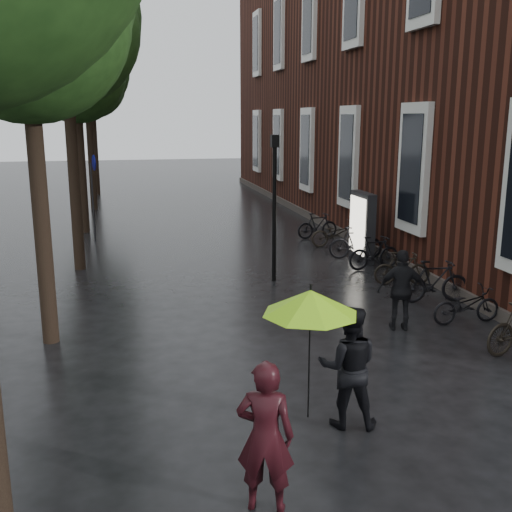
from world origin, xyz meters
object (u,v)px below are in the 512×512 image
object	(u,v)px
ad_lightbox	(362,226)
person_black	(348,367)
parked_bicycles	(388,260)
pedestrian_walking	(402,290)
person_burgundy	(265,437)
lamp_post	(274,194)

from	to	relation	value
ad_lightbox	person_black	bearing A→B (deg)	-112.91
parked_bicycles	ad_lightbox	size ratio (longest dim) A/B	5.67
parked_bicycles	ad_lightbox	bearing A→B (deg)	88.71
person_black	parked_bicycles	xyz separation A→B (m)	(4.13, 7.60, -0.42)
person_black	ad_lightbox	distance (m)	10.55
pedestrian_walking	ad_lightbox	distance (m)	6.32
person_burgundy	lamp_post	distance (m)	9.95
person_black	parked_bicycles	distance (m)	8.66
person_burgundy	ad_lightbox	size ratio (longest dim) A/B	0.85
pedestrian_walking	ad_lightbox	bearing A→B (deg)	-88.03
pedestrian_walking	person_black	bearing A→B (deg)	70.88
ad_lightbox	lamp_post	size ratio (longest dim) A/B	0.54
pedestrian_walking	ad_lightbox	world-z (taller)	ad_lightbox
person_black	ad_lightbox	world-z (taller)	ad_lightbox
person_burgundy	ad_lightbox	distance (m)	12.70
pedestrian_walking	ad_lightbox	size ratio (longest dim) A/B	0.81
pedestrian_walking	lamp_post	distance (m)	4.88
person_burgundy	parked_bicycles	size ratio (longest dim) A/B	0.15
person_burgundy	pedestrian_walking	world-z (taller)	person_burgundy
lamp_post	parked_bicycles	bearing A→B (deg)	-5.23
person_burgundy	parked_bicycles	bearing A→B (deg)	-101.81
ad_lightbox	lamp_post	bearing A→B (deg)	-150.94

